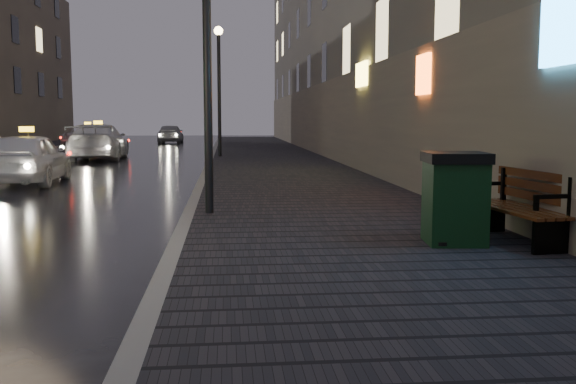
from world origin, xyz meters
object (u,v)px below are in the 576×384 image
car_far (171,134)px  bench (523,206)px  lamp_near (207,9)px  taxi_far (88,137)px  taxi_mid (99,142)px  taxi_near (28,158)px  trash_bin (455,197)px  lamp_far (219,75)px

car_far → bench: bearing=102.6°
lamp_near → taxi_far: bearing=105.8°
taxi_mid → taxi_near: bearing=88.1°
lamp_near → taxi_mid: bearing=106.8°
lamp_near → car_far: lamp_near is taller
lamp_near → trash_bin: size_ratio=4.57×
taxi_near → taxi_mid: bearing=-91.3°
lamp_near → trash_bin: bearing=-42.9°
trash_bin → taxi_near: bearing=136.3°
lamp_near → taxi_near: (-4.91, 6.63, -2.80)m
lamp_far → car_far: lamp_far is taller
trash_bin → car_far: size_ratio=0.30×
taxi_mid → taxi_far: size_ratio=1.04×
trash_bin → taxi_near: (-8.07, 9.57, -0.05)m
lamp_far → trash_bin: size_ratio=4.57×
taxi_far → car_far: (4.00, 7.36, -0.03)m
lamp_near → taxi_near: bearing=126.5°
lamp_near → car_far: (-3.57, 34.04, -2.83)m
trash_bin → taxi_far: size_ratio=0.24×
lamp_near → taxi_far: lamp_near is taller
car_far → trash_bin: bearing=101.3°
lamp_far → taxi_far: bearing=125.3°
taxi_far → lamp_far: bearing=-55.3°
lamp_far → taxi_mid: lamp_far is taller
taxi_far → taxi_near: bearing=-83.1°
taxi_mid → lamp_far: bearing=168.9°
taxi_near → lamp_near: bearing=124.4°
car_far → taxi_mid: bearing=86.0°
trash_bin → car_far: (-6.73, 36.98, -0.08)m
trash_bin → taxi_mid: bearing=118.8°
trash_bin → taxi_mid: taxi_mid is taller
bench → taxi_far: (-11.64, 29.62, 0.07)m
lamp_near → taxi_far: size_ratio=1.08×
taxi_near → car_far: taxi_near is taller
lamp_far → taxi_far: lamp_far is taller
trash_bin → taxi_far: taxi_far is taller
lamp_far → taxi_mid: size_ratio=1.04×
lamp_far → car_far: bearing=101.2°
lamp_far → taxi_mid: (-5.05, 0.75, -2.75)m
bench → taxi_near: (-8.98, 9.56, 0.08)m
trash_bin → taxi_mid: 21.34m
taxi_near → taxi_far: taxi_near is taller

